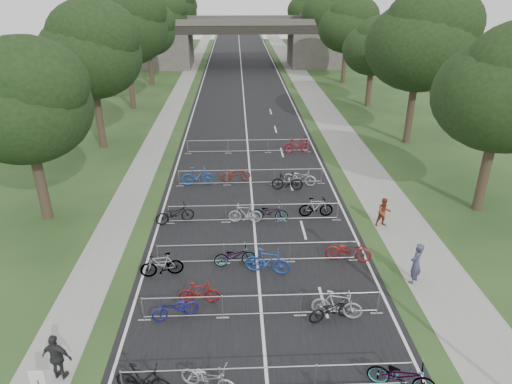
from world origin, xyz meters
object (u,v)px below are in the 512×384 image
overpass_bridge (241,42)px  pedestrian_b (384,213)px  pedestrian_a (416,263)px  pedestrian_c (57,357)px

overpass_bridge → pedestrian_b: overpass_bridge is taller
overpass_bridge → pedestrian_a: overpass_bridge is taller
pedestrian_a → pedestrian_c: pedestrian_a is taller
pedestrian_a → pedestrian_b: size_ratio=1.19×
overpass_bridge → pedestrian_b: (6.93, -50.74, -2.72)m
overpass_bridge → pedestrian_c: overpass_bridge is taller
pedestrian_c → pedestrian_a: bearing=-148.4°
pedestrian_a → pedestrian_b: pedestrian_a is taller
pedestrian_b → pedestrian_c: 16.91m
overpass_bridge → pedestrian_a: bearing=-83.0°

